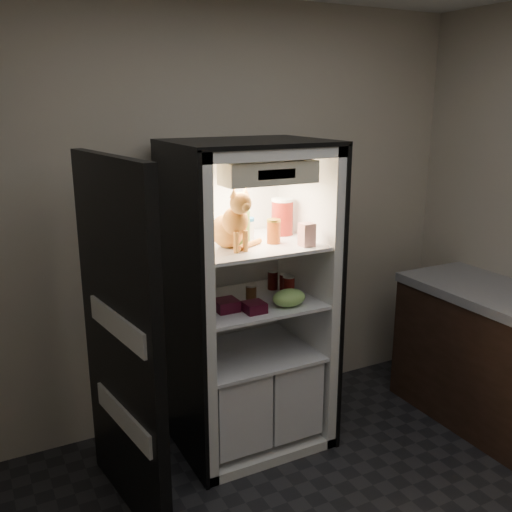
{
  "coord_description": "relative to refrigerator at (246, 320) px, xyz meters",
  "views": [
    {
      "loc": [
        -1.45,
        -1.53,
        2.08
      ],
      "look_at": [
        0.03,
        1.32,
        1.21
      ],
      "focal_mm": 40.0,
      "sensor_mm": 36.0,
      "label": 1
    }
  ],
  "objects": [
    {
      "name": "salsa_jar",
      "position": [
        0.11,
        -0.13,
        0.57
      ],
      "size": [
        0.08,
        0.08,
        0.14
      ],
      "color": "maroon",
      "rests_on": "refrigerator"
    },
    {
      "name": "grape_bag",
      "position": [
        0.15,
        -0.26,
        0.2
      ],
      "size": [
        0.2,
        0.15,
        0.1
      ],
      "primitive_type": "ellipsoid",
      "color": "#79AE51",
      "rests_on": "refrigerator"
    },
    {
      "name": "refrigerator",
      "position": [
        0.0,
        0.0,
        0.0
      ],
      "size": [
        0.9,
        0.72,
        1.88
      ],
      "color": "white",
      "rests_on": "floor"
    },
    {
      "name": "condiment_jar",
      "position": [
        0.01,
        -0.05,
        0.19
      ],
      "size": [
        0.06,
        0.06,
        0.09
      ],
      "color": "#563118",
      "rests_on": "refrigerator"
    },
    {
      "name": "soda_can_c",
      "position": [
        0.22,
        -0.13,
        0.21
      ],
      "size": [
        0.07,
        0.07,
        0.13
      ],
      "color": "black",
      "rests_on": "refrigerator"
    },
    {
      "name": "berry_box_right",
      "position": [
        -0.07,
        -0.25,
        0.18
      ],
      "size": [
        0.11,
        0.11,
        0.06
      ],
      "primitive_type": "cube",
      "color": "#490C1E",
      "rests_on": "refrigerator"
    },
    {
      "name": "tabby_cat",
      "position": [
        -0.15,
        -0.12,
        0.63
      ],
      "size": [
        0.31,
        0.34,
        0.36
      ],
      "rotation": [
        0.0,
        0.0,
        0.09
      ],
      "color": "#CE5C1A",
      "rests_on": "refrigerator"
    },
    {
      "name": "fridge_door",
      "position": [
        -0.84,
        -0.3,
        0.12
      ],
      "size": [
        0.18,
        0.87,
        1.85
      ],
      "rotation": [
        0.0,
        0.0,
        0.14
      ],
      "color": "black",
      "rests_on": "floor"
    },
    {
      "name": "room_shell",
      "position": [
        0.0,
        -1.38,
        0.83
      ],
      "size": [
        3.6,
        3.6,
        3.6
      ],
      "color": "white",
      "rests_on": "floor"
    },
    {
      "name": "berry_box_left",
      "position": [
        -0.2,
        -0.15,
        0.18
      ],
      "size": [
        0.13,
        0.13,
        0.06
      ],
      "primitive_type": "cube",
      "color": "#490C1E",
      "rests_on": "refrigerator"
    },
    {
      "name": "mayo_tub",
      "position": [
        0.02,
        0.04,
        0.56
      ],
      "size": [
        0.09,
        0.09,
        0.13
      ],
      "color": "white",
      "rests_on": "refrigerator"
    },
    {
      "name": "cream_carton",
      "position": [
        0.25,
        -0.27,
        0.56
      ],
      "size": [
        0.08,
        0.08,
        0.13
      ],
      "primitive_type": "cube",
      "color": "white",
      "rests_on": "refrigerator"
    },
    {
      "name": "pepper_jar",
      "position": [
        0.27,
        0.04,
        0.61
      ],
      "size": [
        0.13,
        0.13,
        0.22
      ],
      "color": "maroon",
      "rests_on": "refrigerator"
    },
    {
      "name": "soda_can_a",
      "position": [
        0.21,
        0.06,
        0.21
      ],
      "size": [
        0.06,
        0.06,
        0.12
      ],
      "color": "black",
      "rests_on": "refrigerator"
    },
    {
      "name": "soda_can_b",
      "position": [
        0.25,
        -0.02,
        0.21
      ],
      "size": [
        0.06,
        0.06,
        0.11
      ],
      "color": "black",
      "rests_on": "refrigerator"
    },
    {
      "name": "parmesan_shaker",
      "position": [
        -0.05,
        -0.06,
        0.6
      ],
      "size": [
        0.08,
        0.08,
        0.19
      ],
      "color": "#227E2C",
      "rests_on": "refrigerator"
    }
  ]
}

